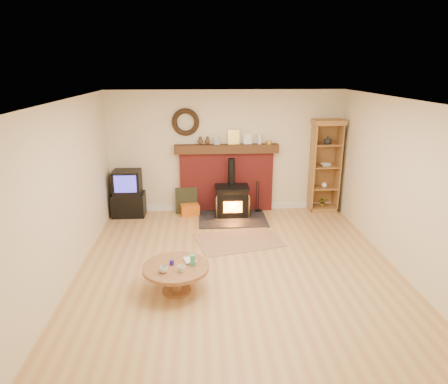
{
  "coord_description": "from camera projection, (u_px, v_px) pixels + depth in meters",
  "views": [
    {
      "loc": [
        -0.56,
        -5.65,
        3.05
      ],
      "look_at": [
        -0.15,
        1.0,
        0.95
      ],
      "focal_mm": 32.0,
      "sensor_mm": 36.0,
      "label": 1
    }
  ],
  "objects": [
    {
      "name": "firelog_box",
      "position": [
        190.0,
        210.0,
        8.53
      ],
      "size": [
        0.42,
        0.3,
        0.24
      ],
      "primitive_type": "cube",
      "rotation": [
        0.0,
        0.0,
        0.18
      ],
      "color": "yellow",
      "rests_on": "ground"
    },
    {
      "name": "chimney_breast",
      "position": [
        227.0,
        175.0,
        8.63
      ],
      "size": [
        2.2,
        0.22,
        1.78
      ],
      "color": "maroon",
      "rests_on": "ground"
    },
    {
      "name": "ground",
      "position": [
        238.0,
        268.0,
        6.33
      ],
      "size": [
        5.5,
        5.5,
        0.0
      ],
      "primitive_type": "plane",
      "color": "#B9844D",
      "rests_on": "ground"
    },
    {
      "name": "room_shell",
      "position": [
        237.0,
        161.0,
        5.9
      ],
      "size": [
        5.02,
        5.52,
        2.61
      ],
      "color": "beige",
      "rests_on": "ground"
    },
    {
      "name": "area_rug",
      "position": [
        238.0,
        240.0,
        7.32
      ],
      "size": [
        1.7,
        1.37,
        0.01
      ],
      "primitive_type": "cube",
      "rotation": [
        0.0,
        0.0,
        0.26
      ],
      "color": "brown",
      "rests_on": "ground"
    },
    {
      "name": "coffee_table",
      "position": [
        176.0,
        271.0,
        5.57
      ],
      "size": [
        0.93,
        0.93,
        0.56
      ],
      "color": "brown",
      "rests_on": "ground"
    },
    {
      "name": "fire_tools",
      "position": [
        258.0,
        208.0,
        8.71
      ],
      "size": [
        0.16,
        0.16,
        0.7
      ],
      "color": "black",
      "rests_on": "ground"
    },
    {
      "name": "curio_cabinet",
      "position": [
        325.0,
        166.0,
        8.58
      ],
      "size": [
        0.64,
        0.46,
        2.0
      ],
      "color": "olive",
      "rests_on": "ground"
    },
    {
      "name": "leaning_painting",
      "position": [
        186.0,
        201.0,
        8.62
      ],
      "size": [
        0.47,
        0.13,
        0.56
      ],
      "primitive_type": "cube",
      "rotation": [
        -0.17,
        0.0,
        0.0
      ],
      "color": "black",
      "rests_on": "ground"
    },
    {
      "name": "tv_unit",
      "position": [
        128.0,
        194.0,
        8.41
      ],
      "size": [
        0.68,
        0.49,
        0.99
      ],
      "color": "black",
      "rests_on": "ground"
    },
    {
      "name": "wood_stove",
      "position": [
        232.0,
        202.0,
        8.4
      ],
      "size": [
        1.4,
        1.0,
        1.22
      ],
      "color": "black",
      "rests_on": "ground"
    }
  ]
}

